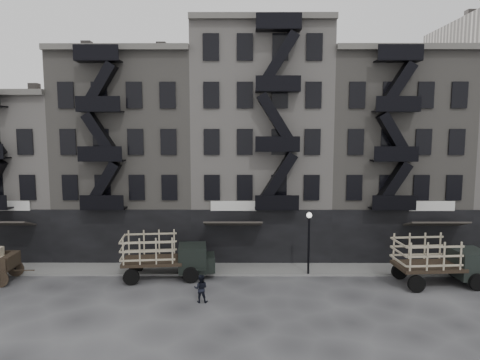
{
  "coord_description": "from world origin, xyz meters",
  "views": [
    {
      "loc": [
        -1.43,
        -24.82,
        9.71
      ],
      "look_at": [
        -1.53,
        4.0,
        6.25
      ],
      "focal_mm": 32.0,
      "sensor_mm": 36.0,
      "label": 1
    }
  ],
  "objects": [
    {
      "name": "ground",
      "position": [
        0.0,
        0.0,
        0.0
      ],
      "size": [
        140.0,
        140.0,
        0.0
      ],
      "primitive_type": "plane",
      "color": "#38383A",
      "rests_on": "ground"
    },
    {
      "name": "sidewalk",
      "position": [
        0.0,
        3.75,
        0.07
      ],
      "size": [
        55.0,
        2.5,
        0.15
      ],
      "primitive_type": "cube",
      "color": "slate",
      "rests_on": "ground"
    },
    {
      "name": "building_west",
      "position": [
        -20.0,
        9.83,
        6.0
      ],
      "size": [
        10.0,
        11.35,
        13.2
      ],
      "color": "#ABA49D",
      "rests_on": "ground"
    },
    {
      "name": "building_midwest",
      "position": [
        -10.0,
        9.83,
        7.5
      ],
      "size": [
        10.0,
        11.35,
        16.2
      ],
      "color": "slate",
      "rests_on": "ground"
    },
    {
      "name": "building_center",
      "position": [
        -0.0,
        9.82,
        8.5
      ],
      "size": [
        10.0,
        11.35,
        18.2
      ],
      "color": "#ABA49D",
      "rests_on": "ground"
    },
    {
      "name": "building_mideast",
      "position": [
        10.0,
        9.83,
        7.5
      ],
      "size": [
        10.0,
        11.35,
        16.2
      ],
      "color": "slate",
      "rests_on": "ground"
    },
    {
      "name": "lamp_post",
      "position": [
        3.0,
        2.6,
        2.78
      ],
      "size": [
        0.36,
        0.36,
        4.28
      ],
      "color": "black",
      "rests_on": "ground"
    },
    {
      "name": "stake_truck_west",
      "position": [
        -6.38,
        2.22,
        1.69
      ],
      "size": [
        6.09,
        2.96,
        2.96
      ],
      "rotation": [
        0.0,
        0.0,
        0.1
      ],
      "color": "black",
      "rests_on": "ground"
    },
    {
      "name": "stake_truck_east",
      "position": [
        11.04,
        1.05,
        1.74
      ],
      "size": [
        6.22,
        2.91,
        3.04
      ],
      "rotation": [
        0.0,
        0.0,
        0.08
      ],
      "color": "black",
      "rests_on": "ground"
    },
    {
      "name": "pedestrian_mid",
      "position": [
        -3.71,
        -1.74,
        0.8
      ],
      "size": [
        0.8,
        0.64,
        1.6
      ],
      "primitive_type": "imported",
      "rotation": [
        0.0,
        0.0,
        3.09
      ],
      "color": "black",
      "rests_on": "ground"
    }
  ]
}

